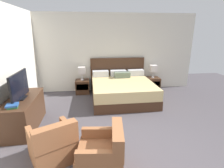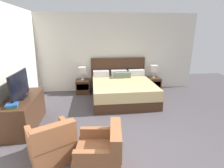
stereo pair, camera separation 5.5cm
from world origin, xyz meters
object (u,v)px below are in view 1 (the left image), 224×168
nightstand_left (83,87)px  table_lamp_left (82,71)px  bed (122,89)px  armchair_companion (103,155)px  dresser (24,112)px  tv (19,86)px  book_blue_cover (12,105)px  nightstand_right (152,84)px  table_lamp_right (153,69)px  armchair_by_window (53,145)px  book_red_cover (13,107)px

nightstand_left → table_lamp_left: 0.58m
bed → armchair_companion: bearing=-106.0°
table_lamp_left → dresser: 2.51m
tv → book_blue_cover: tv is taller
bed → table_lamp_left: bed is taller
nightstand_left → bed: bearing=-29.0°
nightstand_right → table_lamp_right: 0.58m
tv → bed: bearing=30.7°
armchair_by_window → table_lamp_left: bearing=83.4°
armchair_by_window → armchair_companion: 0.88m
nightstand_right → dresser: 4.34m
book_blue_cover → table_lamp_left: bearing=65.6°
table_lamp_left → table_lamp_right: size_ratio=1.00×
bed → table_lamp_left: (-1.28, 0.71, 0.49)m
table_lamp_left → dresser: (-1.22, -2.15, -0.45)m
nightstand_left → table_lamp_right: bearing=0.0°
table_lamp_left → book_red_cover: 2.93m
table_lamp_right → dresser: size_ratio=0.32×
table_lamp_left → table_lamp_right: 2.55m
table_lamp_right → tv: bearing=-149.9°
nightstand_left → nightstand_right: (2.55, 0.00, 0.00)m
table_lamp_left → armchair_companion: table_lamp_left is taller
dresser → tv: size_ratio=1.54×
nightstand_left → table_lamp_left: table_lamp_left is taller
table_lamp_right → armchair_by_window: (-2.94, -3.33, -0.53)m
tv → armchair_companion: tv is taller
table_lamp_left → nightstand_right: bearing=-0.0°
bed → book_red_cover: bed is taller
nightstand_right → table_lamp_left: size_ratio=1.05×
nightstand_right → armchair_by_window: 4.44m
nightstand_right → book_blue_cover: 4.64m
table_lamp_right → book_blue_cover: table_lamp_right is taller
dresser → tv: bearing=-86.4°
bed → book_red_cover: (-2.48, -1.96, 0.41)m
table_lamp_right → bed: bearing=-150.9°
bed → armchair_by_window: bearing=-122.4°
nightstand_right → armchair_companion: (-2.13, -3.68, 0.04)m
armchair_by_window → book_red_cover: bearing=141.3°
dresser → nightstand_left: bearing=60.4°
bed → armchair_by_window: size_ratio=2.18×
table_lamp_left → tv: tv is taller
nightstand_left → dresser: 2.47m
nightstand_left → book_red_cover: book_red_cover is taller
bed → tv: bearing=-149.3°
nightstand_right → armchair_companion: armchair_companion is taller
bed → dresser: 2.88m
nightstand_right → nightstand_left: bearing=180.0°
table_lamp_left → armchair_by_window: 3.39m
armchair_by_window → tv: bearing=126.2°
bed → book_red_cover: 3.19m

